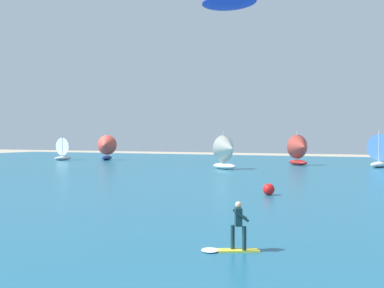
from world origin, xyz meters
The scene contains 8 objects.
ocean centered at (0.00, 49.20, 0.05)m, with size 160.00×90.00×0.10m, color #1E607F.
kitesurfer centered at (3.54, 13.63, 0.70)m, with size 2.00×1.36×1.67m.
sailboat_anchored_offshore centered at (6.74, 62.69, 2.28)m, with size 3.80×4.24×4.77m.
sailboat_leading centered at (-42.42, 61.14, 2.04)m, with size 3.15×3.68×4.23m.
sailboat_trailing centered at (-36.06, 63.71, 2.27)m, with size 3.72×4.21×4.73m.
sailboat_far_right centered at (-3.55, 62.44, 2.25)m, with size 4.14×4.14×4.69m.
sailboat_outermost centered at (-9.98, 50.96, 2.20)m, with size 4.11×3.68×4.58m.
marker_buoy centered at (0.81, 28.82, 0.49)m, with size 0.78×0.78×0.78m, color red.
Camera 1 is at (8.58, -1.05, 3.92)m, focal length 43.34 mm.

